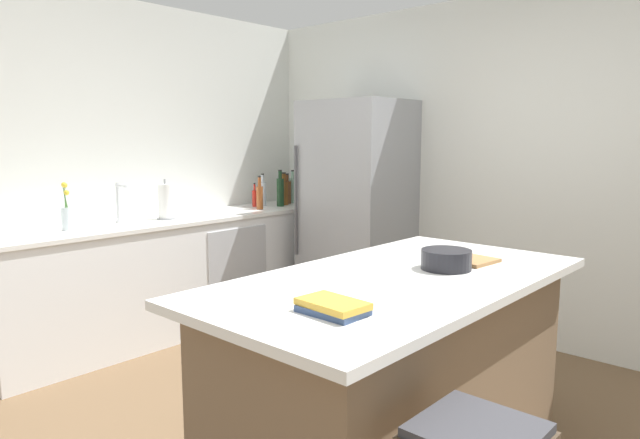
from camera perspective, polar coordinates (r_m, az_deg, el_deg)
The scene contains 18 objects.
wall_rear at distance 4.49m, azimuth 19.54°, elevation 4.66°, with size 6.00×0.10×2.60m, color silver.
wall_left at distance 4.59m, azimuth -23.56°, elevation 4.52°, with size 0.10×6.00×2.60m, color silver.
counter_run_left at distance 4.72m, azimuth -13.99°, elevation -5.30°, with size 0.63×2.94×0.92m.
kitchen_island at distance 2.72m, azimuth 7.58°, elevation -15.06°, with size 1.00×1.93×0.93m.
refrigerator at distance 4.82m, azimuth 3.70°, elevation 0.85°, with size 0.81×0.72×1.85m.
sink_faucet at distance 4.42m, azimuth -19.61°, elevation 1.65°, with size 0.15×0.05×0.30m.
flower_vase at distance 4.23m, azimuth -24.18°, elevation 0.52°, with size 0.07×0.07×0.33m.
paper_towel_roll at distance 4.54m, azimuth -15.31°, elevation 1.70°, with size 0.14×0.14×0.31m.
gin_bottle at distance 5.50m, azimuth -2.77°, elevation 3.03°, with size 0.07×0.07×0.32m.
syrup_bottle at distance 5.44m, azimuth -3.31°, elevation 2.82°, with size 0.07×0.07×0.29m.
whiskey_bottle at distance 5.34m, azimuth -3.68°, elevation 2.80°, with size 0.09×0.09×0.31m.
wine_bottle at distance 5.23m, azimuth -4.03°, elevation 2.87°, with size 0.07×0.07×0.34m.
soda_bottle at distance 5.26m, azimuth -5.79°, elevation 2.65°, with size 0.07×0.07×0.30m.
hot_sauce_bottle at distance 5.22m, azimuth -6.60°, elevation 2.20°, with size 0.05×0.05×0.22m.
vinegar_bottle at distance 5.02m, azimuth -6.10°, elevation 2.36°, with size 0.06×0.06×0.29m.
cookbook_stack at distance 2.03m, azimuth 1.29°, elevation -8.79°, with size 0.26×0.17×0.05m.
mixing_bowl at distance 2.75m, azimuth 12.61°, elevation -3.95°, with size 0.24×0.24×0.09m.
cutting_board at distance 2.96m, azimuth 14.36°, elevation -3.88°, with size 0.31×0.25×0.02m.
Camera 1 is at (1.73, -1.88, 1.54)m, focal length 31.74 mm.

